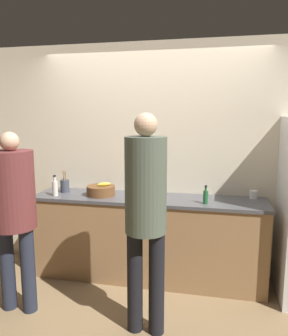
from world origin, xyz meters
The scene contains 10 objects.
ground_plane centered at (0.00, 0.00, 0.00)m, with size 14.00×14.00×0.00m, color #8C704C.
wall_back centered at (0.00, 0.62, 1.30)m, with size 5.20×0.06×2.60m.
counter centered at (0.00, 0.33, 0.46)m, with size 2.52×0.60×0.92m.
person_left centered at (-1.05, -0.54, 1.01)m, with size 0.39×0.39×1.66m.
person_center centered at (0.17, -0.59, 1.08)m, with size 0.33×0.33×1.82m.
fruit_bowl centered at (-0.52, 0.29, 0.98)m, with size 0.31×0.31×0.15m.
utensil_crock centered at (-0.98, 0.36, 1.00)m, with size 0.10×0.10×0.25m.
bottle_green centered at (0.62, 0.19, 1.00)m, with size 0.05×0.05×0.19m.
bottle_clear centered at (-1.01, 0.17, 1.01)m, with size 0.06×0.06×0.23m.
cup_white centered at (1.11, 0.50, 0.97)m, with size 0.08×0.08×0.09m.
Camera 1 is at (0.69, -3.05, 1.80)m, focal length 35.00 mm.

